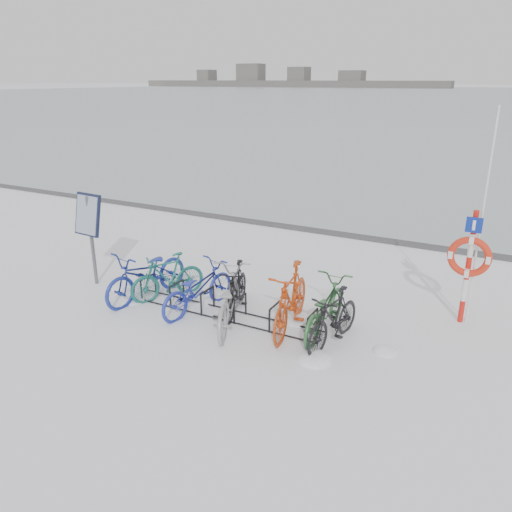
# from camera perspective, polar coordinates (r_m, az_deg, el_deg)

# --- Properties ---
(ground) EXTENTS (900.00, 900.00, 0.00)m
(ground) POSITION_cam_1_polar(r_m,az_deg,el_deg) (9.58, -3.71, -6.72)
(ground) COLOR white
(ground) RESTS_ON ground
(quay_edge) EXTENTS (400.00, 0.25, 0.10)m
(quay_edge) POSITION_cam_1_polar(r_m,az_deg,el_deg) (14.57, 8.46, 2.65)
(quay_edge) COLOR #3F3F42
(quay_edge) RESTS_ON ground
(bike_rack) EXTENTS (4.00, 0.48, 0.46)m
(bike_rack) POSITION_cam_1_polar(r_m,az_deg,el_deg) (9.50, -3.73, -5.75)
(bike_rack) COLOR black
(bike_rack) RESTS_ON ground
(info_board) EXTENTS (0.69, 0.30, 2.01)m
(info_board) POSITION_cam_1_polar(r_m,az_deg,el_deg) (11.06, -18.59, 3.91)
(info_board) COLOR #595B5E
(info_board) RESTS_ON ground
(lifebuoy_station) EXTENTS (0.74, 0.22, 3.85)m
(lifebuoy_station) POSITION_cam_1_polar(r_m,az_deg,el_deg) (9.52, 23.23, -0.08)
(lifebuoy_station) COLOR red
(lifebuoy_station) RESTS_ON ground
(shoreline) EXTENTS (180.00, 12.00, 9.50)m
(shoreline) POSITION_cam_1_polar(r_m,az_deg,el_deg) (295.75, 2.66, 19.27)
(shoreline) COLOR #4C4C4C
(shoreline) RESTS_ON ground
(bike_0) EXTENTS (1.04, 2.16, 1.09)m
(bike_0) POSITION_cam_1_polar(r_m,az_deg,el_deg) (10.33, -12.35, -1.85)
(bike_0) COLOR navy
(bike_0) RESTS_ON ground
(bike_1) EXTENTS (1.17, 1.62, 0.96)m
(bike_1) POSITION_cam_1_polar(r_m,az_deg,el_deg) (10.28, -10.08, -2.18)
(bike_1) COLOR #1A5F57
(bike_1) RESTS_ON ground
(bike_2) EXTENTS (0.99, 1.94, 0.97)m
(bike_2) POSITION_cam_1_polar(r_m,az_deg,el_deg) (9.63, -6.68, -3.50)
(bike_2) COLOR #212EA0
(bike_2) RESTS_ON ground
(bike_3) EXTENTS (0.91, 1.68, 0.97)m
(bike_3) POSITION_cam_1_polar(r_m,az_deg,el_deg) (9.55, -2.26, -3.58)
(bike_3) COLOR black
(bike_3) RESTS_ON ground
(bike_4) EXTENTS (1.39, 2.12, 1.05)m
(bike_4) POSITION_cam_1_polar(r_m,az_deg,el_deg) (9.01, -3.25, -4.77)
(bike_4) COLOR #929398
(bike_4) RESTS_ON ground
(bike_5) EXTENTS (0.84, 2.06, 1.20)m
(bike_5) POSITION_cam_1_polar(r_m,az_deg,el_deg) (8.85, 4.01, -4.74)
(bike_5) COLOR #B73A0F
(bike_5) RESTS_ON ground
(bike_6) EXTENTS (0.68, 1.89, 0.99)m
(bike_6) POSITION_cam_1_polar(r_m,az_deg,el_deg) (8.83, 7.84, -5.70)
(bike_6) COLOR #2F6436
(bike_6) RESTS_ON ground
(bike_7) EXTENTS (0.73, 1.68, 0.98)m
(bike_7) POSITION_cam_1_polar(r_m,az_deg,el_deg) (8.50, 8.86, -6.85)
(bike_7) COLOR black
(bike_7) RESTS_ON ground
(snow_drifts) EXTENTS (6.17, 2.00, 0.21)m
(snow_drifts) POSITION_cam_1_polar(r_m,az_deg,el_deg) (9.31, -1.49, -7.50)
(snow_drifts) COLOR white
(snow_drifts) RESTS_ON ground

